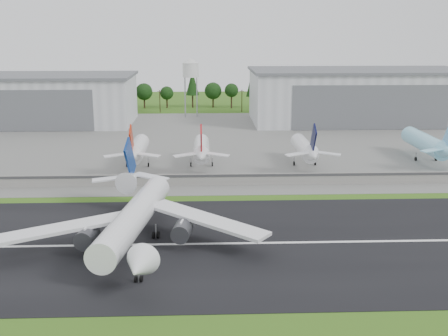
{
  "coord_description": "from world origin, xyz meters",
  "views": [
    {
      "loc": [
        0.87,
        -100.75,
        44.38
      ],
      "look_at": [
        6.25,
        40.0,
        9.0
      ],
      "focal_mm": 45.0,
      "sensor_mm": 36.0,
      "label": 1
    }
  ],
  "objects_px": {
    "main_airliner": "(135,224)",
    "parked_jet_navy": "(306,149)",
    "parked_jet_skyblue": "(429,144)",
    "parked_jet_red_b": "(201,150)",
    "parked_jet_red_a": "(137,150)"
  },
  "relations": [
    {
      "from": "main_airliner",
      "to": "parked_jet_skyblue",
      "type": "bearing_deg",
      "value": -133.07
    },
    {
      "from": "main_airliner",
      "to": "parked_jet_skyblue",
      "type": "relative_size",
      "value": 1.59
    },
    {
      "from": "main_airliner",
      "to": "parked_jet_navy",
      "type": "xyz_separation_m",
      "value": [
        47.8,
        66.95,
        1.04
      ]
    },
    {
      "from": "parked_jet_navy",
      "to": "parked_jet_skyblue",
      "type": "distance_m",
      "value": 42.92
    },
    {
      "from": "parked_jet_red_b",
      "to": "parked_jet_navy",
      "type": "xyz_separation_m",
      "value": [
        34.01,
        -0.0,
        -0.0
      ]
    },
    {
      "from": "parked_jet_red_a",
      "to": "parked_jet_skyblue",
      "type": "height_order",
      "value": "parked_jet_skyblue"
    },
    {
      "from": "parked_jet_red_b",
      "to": "parked_jet_red_a",
      "type": "bearing_deg",
      "value": 179.96
    },
    {
      "from": "parked_jet_red_a",
      "to": "main_airliner",
      "type": "bearing_deg",
      "value": -83.96
    },
    {
      "from": "parked_jet_red_b",
      "to": "parked_jet_skyblue",
      "type": "relative_size",
      "value": 0.84
    },
    {
      "from": "parked_jet_red_a",
      "to": "parked_jet_red_b",
      "type": "height_order",
      "value": "parked_jet_red_a"
    },
    {
      "from": "main_airliner",
      "to": "parked_jet_red_b",
      "type": "height_order",
      "value": "main_airliner"
    },
    {
      "from": "main_airliner",
      "to": "parked_jet_red_b",
      "type": "distance_m",
      "value": 68.36
    },
    {
      "from": "parked_jet_red_a",
      "to": "parked_jet_skyblue",
      "type": "distance_m",
      "value": 97.64
    },
    {
      "from": "main_airliner",
      "to": "parked_jet_red_b",
      "type": "relative_size",
      "value": 1.89
    },
    {
      "from": "parked_jet_navy",
      "to": "main_airliner",
      "type": "bearing_deg",
      "value": -125.53
    }
  ]
}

